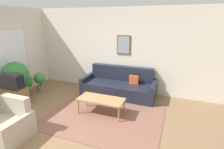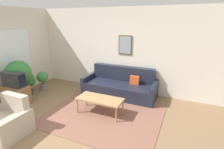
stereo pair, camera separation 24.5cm
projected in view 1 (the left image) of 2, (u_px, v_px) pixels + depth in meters
name	position (u px, v px, depth m)	size (l,w,h in m)	color
ground_plane	(59.00, 131.00, 3.78)	(16.00, 16.00, 0.00)	#846647
area_rug	(105.00, 116.00, 4.40)	(2.83, 2.24, 0.01)	brown
wall_back	(107.00, 50.00, 5.85)	(8.00, 0.09, 2.70)	silver
couch	(119.00, 86.00, 5.56)	(2.30, 0.90, 0.88)	#1E2333
coffee_table	(101.00, 100.00, 4.38)	(1.16, 0.51, 0.43)	#A87F51
tv_stand	(14.00, 97.00, 4.82)	(0.70, 0.44, 0.54)	olive
tv	(11.00, 81.00, 4.68)	(0.67, 0.28, 0.41)	#2D2D33
armchair	(7.00, 125.00, 3.53)	(0.86, 0.76, 0.80)	#B2A893
potted_plant_tall	(15.00, 75.00, 5.07)	(0.73, 0.73, 1.17)	beige
potted_plant_by_window	(40.00, 80.00, 5.82)	(0.38, 0.38, 0.65)	slate
potted_plant_small	(25.00, 83.00, 5.37)	(0.44, 0.44, 0.71)	#383D42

